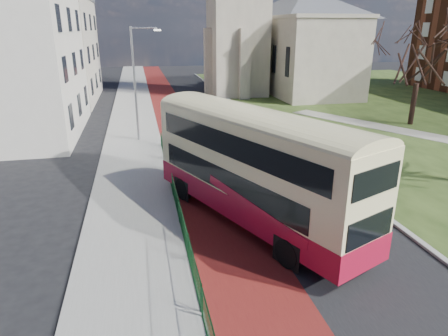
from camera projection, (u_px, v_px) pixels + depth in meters
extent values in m
plane|color=black|center=(275.00, 266.00, 14.19)|extent=(160.00, 160.00, 0.00)
cube|color=black|center=(213.00, 131.00, 32.93)|extent=(9.00, 120.00, 0.01)
cube|color=#591414|center=(180.00, 132.00, 32.40)|extent=(3.40, 120.00, 0.01)
cube|color=gray|center=(132.00, 134.00, 31.62)|extent=(4.00, 120.00, 0.12)
cube|color=#999993|center=(158.00, 133.00, 32.02)|extent=(0.25, 120.00, 0.13)
cube|color=#999993|center=(259.00, 122.00, 35.67)|extent=(0.25, 80.00, 0.13)
cylinder|color=#0C3718|center=(179.00, 200.00, 16.93)|extent=(0.04, 24.00, 0.04)
cylinder|color=#0C3718|center=(180.00, 220.00, 17.24)|extent=(0.04, 24.00, 0.04)
cube|color=gray|center=(302.00, 57.00, 51.02)|extent=(9.00, 18.00, 9.00)
cube|color=beige|center=(2.00, 53.00, 29.63)|extent=(10.00, 14.00, 12.50)
cube|color=beige|center=(47.00, 52.00, 44.63)|extent=(10.00, 16.00, 11.00)
cylinder|color=gray|center=(135.00, 85.00, 28.53)|extent=(0.16, 0.16, 8.00)
cylinder|color=gray|center=(144.00, 28.00, 27.42)|extent=(1.80, 0.10, 0.10)
cube|color=silver|center=(157.00, 30.00, 27.65)|extent=(0.50, 0.18, 0.12)
cube|color=maroon|center=(253.00, 199.00, 17.11)|extent=(6.97, 11.50, 1.04)
cube|color=beige|center=(254.00, 155.00, 16.44)|extent=(6.93, 11.43, 3.00)
cube|color=black|center=(224.00, 180.00, 16.27)|extent=(3.79, 8.59, 0.98)
cube|color=black|center=(272.00, 168.00, 17.70)|extent=(3.79, 8.59, 0.98)
cube|color=black|center=(229.00, 145.00, 15.52)|extent=(4.15, 9.42, 0.93)
cube|color=black|center=(278.00, 135.00, 16.95)|extent=(4.15, 9.42, 0.93)
cube|color=black|center=(185.00, 145.00, 21.09)|extent=(2.16, 1.00, 1.09)
cube|color=black|center=(184.00, 116.00, 20.57)|extent=(2.16, 1.00, 0.93)
cube|color=orange|center=(184.00, 105.00, 20.38)|extent=(1.73, 0.83, 0.31)
cylinder|color=black|center=(183.00, 189.00, 19.59)|extent=(0.72, 1.11, 1.08)
cylinder|color=black|center=(223.00, 179.00, 20.91)|extent=(0.72, 1.11, 1.08)
cylinder|color=black|center=(288.00, 253.00, 14.00)|extent=(0.72, 1.11, 1.08)
cylinder|color=black|center=(333.00, 234.00, 15.32)|extent=(0.72, 1.11, 1.08)
cylinder|color=black|center=(413.00, 104.00, 34.46)|extent=(0.47, 0.47, 3.53)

